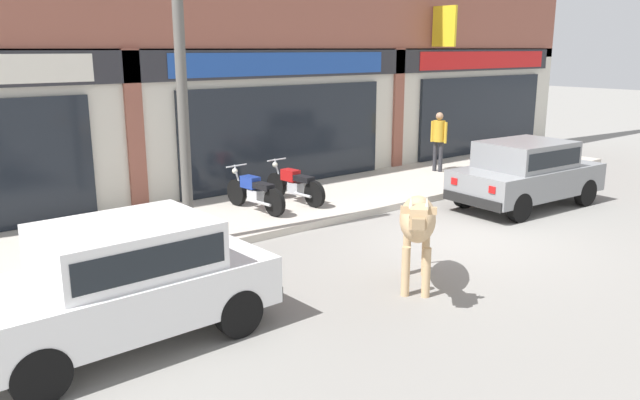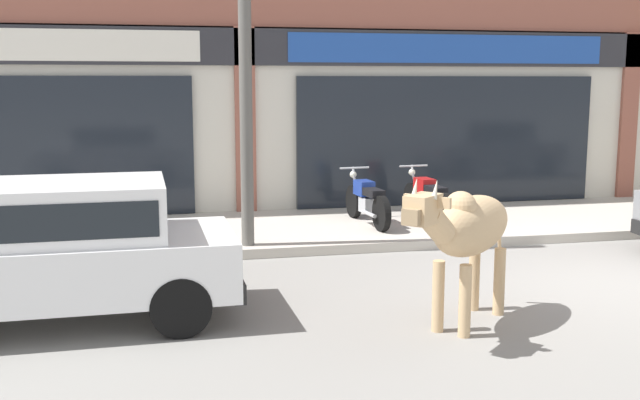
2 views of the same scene
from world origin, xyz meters
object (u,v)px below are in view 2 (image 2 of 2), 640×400
object	(u,v)px
motorcycle_0	(367,201)
car_1	(64,245)
cow	(468,228)
utility_pole	(245,24)
motorcycle_1	(428,198)

from	to	relation	value
motorcycle_0	car_1	bearing A→B (deg)	-138.74
cow	utility_pole	world-z (taller)	utility_pole
motorcycle_0	motorcycle_1	size ratio (longest dim) A/B	1.00
motorcycle_0	cow	bearing A→B (deg)	-94.11
motorcycle_0	utility_pole	xyz separation A→B (m)	(-2.10, -1.16, 2.70)
cow	car_1	world-z (taller)	cow
motorcycle_1	utility_pole	bearing A→B (deg)	-158.93
motorcycle_0	utility_pole	distance (m)	3.61
motorcycle_0	motorcycle_1	bearing A→B (deg)	3.48
car_1	utility_pole	xyz separation A→B (m)	(2.20, 2.62, 2.42)
cow	motorcycle_0	world-z (taller)	cow
motorcycle_1	utility_pole	xyz separation A→B (m)	(-3.18, -1.22, 2.70)
car_1	motorcycle_0	bearing A→B (deg)	41.26
motorcycle_1	motorcycle_0	bearing A→B (deg)	-176.52
motorcycle_0	utility_pole	size ratio (longest dim) A/B	0.29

